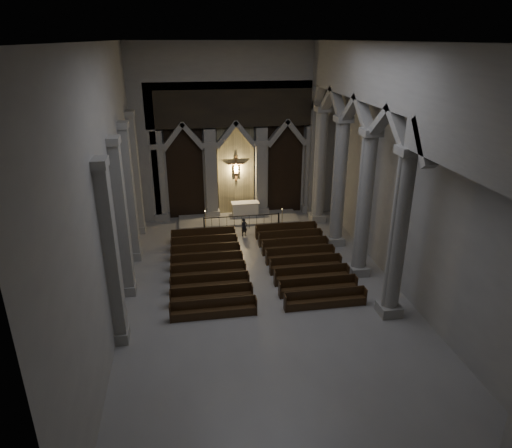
{
  "coord_description": "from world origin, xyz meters",
  "views": [
    {
      "loc": [
        -3.67,
        -19.66,
        12.14
      ],
      "look_at": [
        0.03,
        3.0,
        2.74
      ],
      "focal_mm": 32.0,
      "sensor_mm": 36.0,
      "label": 1
    }
  ],
  "objects_px": {
    "pews": "(256,265)",
    "candle_stand_left": "(206,225)",
    "altar": "(245,209)",
    "worshipper": "(244,227)",
    "altar_rail": "(242,220)",
    "candle_stand_right": "(282,221)"
  },
  "relations": [
    {
      "from": "candle_stand_left",
      "to": "candle_stand_right",
      "type": "relative_size",
      "value": 1.1
    },
    {
      "from": "candle_stand_left",
      "to": "pews",
      "type": "bearing_deg",
      "value": -68.75
    },
    {
      "from": "candle_stand_left",
      "to": "pews",
      "type": "relative_size",
      "value": 0.15
    },
    {
      "from": "altar",
      "to": "candle_stand_left",
      "type": "xyz_separation_m",
      "value": [
        -2.98,
        -1.89,
        -0.28
      ]
    },
    {
      "from": "altar",
      "to": "pews",
      "type": "bearing_deg",
      "value": -93.81
    },
    {
      "from": "candle_stand_right",
      "to": "pews",
      "type": "xyz_separation_m",
      "value": [
        -2.86,
        -6.21,
        -0.05
      ]
    },
    {
      "from": "altar",
      "to": "pews",
      "type": "height_order",
      "value": "altar"
    },
    {
      "from": "altar",
      "to": "altar_rail",
      "type": "bearing_deg",
      "value": -103.82
    },
    {
      "from": "candle_stand_right",
      "to": "worshipper",
      "type": "distance_m",
      "value": 3.17
    },
    {
      "from": "candle_stand_left",
      "to": "worshipper",
      "type": "relative_size",
      "value": 1.14
    },
    {
      "from": "pews",
      "to": "worshipper",
      "type": "height_order",
      "value": "worshipper"
    },
    {
      "from": "candle_stand_right",
      "to": "worshipper",
      "type": "relative_size",
      "value": 1.04
    },
    {
      "from": "candle_stand_left",
      "to": "worshipper",
      "type": "height_order",
      "value": "candle_stand_left"
    },
    {
      "from": "altar",
      "to": "worshipper",
      "type": "xyz_separation_m",
      "value": [
        -0.53,
        -3.34,
        -0.05
      ]
    },
    {
      "from": "pews",
      "to": "candle_stand_left",
      "type": "bearing_deg",
      "value": 111.25
    },
    {
      "from": "altar",
      "to": "pews",
      "type": "xyz_separation_m",
      "value": [
        -0.54,
        -8.17,
        -0.36
      ]
    },
    {
      "from": "altar_rail",
      "to": "candle_stand_left",
      "type": "xyz_separation_m",
      "value": [
        -2.44,
        0.32,
        -0.3
      ]
    },
    {
      "from": "altar",
      "to": "pews",
      "type": "relative_size",
      "value": 0.21
    },
    {
      "from": "pews",
      "to": "altar_rail",
      "type": "bearing_deg",
      "value": 90.0
    },
    {
      "from": "pews",
      "to": "worshipper",
      "type": "distance_m",
      "value": 4.84
    },
    {
      "from": "altar_rail",
      "to": "candle_stand_right",
      "type": "relative_size",
      "value": 4.12
    },
    {
      "from": "altar",
      "to": "candle_stand_right",
      "type": "bearing_deg",
      "value": -40.24
    }
  ]
}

